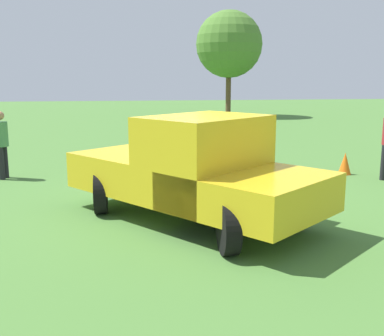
{
  "coord_description": "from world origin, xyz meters",
  "views": [
    {
      "loc": [
        8.44,
        -1.31,
        2.41
      ],
      "look_at": [
        0.81,
        -0.23,
        0.9
      ],
      "focal_mm": 43.62,
      "sensor_mm": 36.0,
      "label": 1
    }
  ],
  "objects_px": {
    "traffic_cone": "(345,164)",
    "person_bystander": "(1,141)",
    "tree_back_left": "(229,44)",
    "pickup_truck": "(197,168)"
  },
  "relations": [
    {
      "from": "traffic_cone",
      "to": "person_bystander",
      "type": "bearing_deg",
      "value": -94.6
    },
    {
      "from": "tree_back_left",
      "to": "pickup_truck",
      "type": "bearing_deg",
      "value": -13.75
    },
    {
      "from": "person_bystander",
      "to": "traffic_cone",
      "type": "bearing_deg",
      "value": 6.92
    },
    {
      "from": "person_bystander",
      "to": "tree_back_left",
      "type": "relative_size",
      "value": 0.26
    },
    {
      "from": "person_bystander",
      "to": "tree_back_left",
      "type": "height_order",
      "value": "tree_back_left"
    },
    {
      "from": "pickup_truck",
      "to": "traffic_cone",
      "type": "bearing_deg",
      "value": -91.45
    },
    {
      "from": "pickup_truck",
      "to": "person_bystander",
      "type": "bearing_deg",
      "value": 6.86
    },
    {
      "from": "pickup_truck",
      "to": "tree_back_left",
      "type": "xyz_separation_m",
      "value": [
        -20.96,
        5.13,
        3.41
      ]
    },
    {
      "from": "tree_back_left",
      "to": "traffic_cone",
      "type": "xyz_separation_m",
      "value": [
        17.68,
        -0.88,
        -4.06
      ]
    },
    {
      "from": "person_bystander",
      "to": "tree_back_left",
      "type": "xyz_separation_m",
      "value": [
        -17.0,
        9.23,
        3.42
      ]
    }
  ]
}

